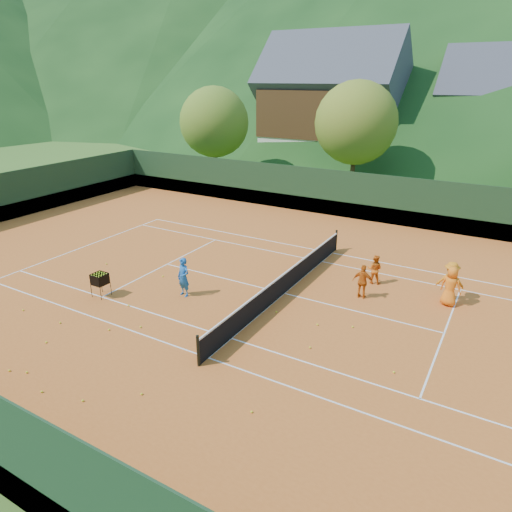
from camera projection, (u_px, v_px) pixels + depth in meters
The scene contains 34 objects.
ground at pixel (284, 294), 19.27m from camera, with size 400.00×400.00×0.00m, color #31541A.
clay_court at pixel (284, 294), 19.26m from camera, with size 40.00×24.00×0.02m, color #B5551D.
coach at pixel (184, 277), 18.79m from camera, with size 0.61×0.40×1.66m, color #1A5DAE.
student_a at pixel (375, 269), 20.01m from camera, with size 0.64×0.49×1.31m, color #D65E13.
student_b at pixel (363, 282), 18.64m from camera, with size 0.85×0.35×1.45m, color #CF5D12.
student_c at pixel (451, 286), 18.00m from camera, with size 0.80×0.52×1.64m, color orange.
student_d at pixel (450, 281), 18.48m from camera, with size 1.06×0.61×1.63m, color orange.
tennis_ball_0 at pixel (42, 392), 13.20m from camera, with size 0.07×0.07×0.07m, color yellow.
tennis_ball_1 at pixel (276, 312), 17.68m from camera, with size 0.07×0.07×0.07m, color yellow.
tennis_ball_2 at pixel (163, 276), 20.82m from camera, with size 0.07×0.07×0.07m, color yellow.
tennis_ball_3 at pixel (142, 394), 13.11m from camera, with size 0.07×0.07×0.07m, color yellow.
tennis_ball_4 at pixel (83, 401), 12.84m from camera, with size 0.07×0.07×0.07m, color yellow.
tennis_ball_5 at pixel (394, 372), 14.07m from camera, with size 0.07×0.07×0.07m, color yellow.
tennis_ball_6 at pixel (60, 323), 16.90m from camera, with size 0.07×0.07×0.07m, color yellow.
tennis_ball_7 at pixel (129, 305), 18.17m from camera, with size 0.07×0.07×0.07m, color yellow.
tennis_ball_8 at pixel (310, 347), 15.36m from camera, with size 0.07×0.07×0.07m, color yellow.
tennis_ball_9 at pixel (23, 310), 17.80m from camera, with size 0.07×0.07×0.07m, color yellow.
tennis_ball_10 at pixel (46, 342), 15.65m from camera, with size 0.07×0.07×0.07m, color yellow.
tennis_ball_11 at pixel (317, 325), 16.77m from camera, with size 0.07×0.07×0.07m, color yellow.
tennis_ball_12 at pixel (107, 264), 22.21m from camera, with size 0.07×0.07×0.07m, color yellow.
tennis_ball_13 at pixel (252, 412), 12.41m from camera, with size 0.07×0.07×0.07m, color yellow.
tennis_ball_14 at pixel (141, 327), 16.61m from camera, with size 0.07×0.07×0.07m, color yellow.
tennis_ball_15 at pixel (9, 371), 14.15m from camera, with size 0.07×0.07×0.07m, color yellow.
tennis_ball_16 at pixel (27, 372), 14.06m from camera, with size 0.07×0.07×0.07m, color yellow.
tennis_ball_17 at pixel (353, 327), 16.62m from camera, with size 0.07×0.07×0.07m, color yellow.
tennis_ball_18 at pixel (109, 330), 16.43m from camera, with size 0.07×0.07×0.07m, color yellow.
court_lines at pixel (284, 293), 19.26m from camera, with size 23.83×11.03×0.00m.
tennis_net at pixel (284, 283), 19.08m from camera, with size 0.10×12.07×1.10m.
perimeter_fence at pixel (285, 266), 18.80m from camera, with size 40.40×24.24×3.00m.
ball_hopper at pixel (100, 279), 18.78m from camera, with size 0.57×0.57×1.00m.
chalet_left at pixel (331, 107), 46.00m from camera, with size 13.80×9.93×12.92m.
chalet_mid at pixel (510, 118), 41.99m from camera, with size 12.65×8.82×11.45m.
tree_a at pixel (214, 122), 39.43m from camera, with size 6.00×6.00×7.88m.
tree_b at pixel (356, 123), 35.32m from camera, with size 6.40×6.40×8.40m.
Camera 1 is at (7.67, -15.59, 8.56)m, focal length 32.00 mm.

